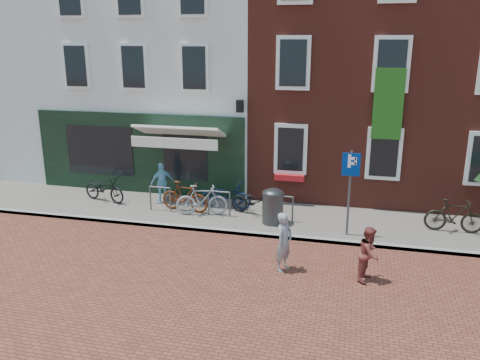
% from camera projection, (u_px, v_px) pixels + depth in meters
% --- Properties ---
extents(ground, '(80.00, 80.00, 0.00)m').
position_uv_depth(ground, '(258.00, 237.00, 14.35)').
color(ground, brown).
extents(sidewalk, '(24.00, 3.00, 0.10)m').
position_uv_depth(sidewalk, '(298.00, 220.00, 15.51)').
color(sidewalk, slate).
rests_on(sidewalk, ground).
extents(building_stucco, '(8.00, 8.00, 9.00)m').
position_uv_depth(building_stucco, '(176.00, 64.00, 20.73)').
color(building_stucco, silver).
rests_on(building_stucco, ground).
extents(building_brick_mid, '(6.00, 8.00, 10.00)m').
position_uv_depth(building_brick_mid, '(346.00, 53.00, 19.02)').
color(building_brick_mid, maroon).
rests_on(building_brick_mid, ground).
extents(filler_left, '(7.00, 8.00, 9.00)m').
position_uv_depth(filler_left, '(21.00, 61.00, 22.42)').
color(filler_left, silver).
rests_on(filler_left, ground).
extents(litter_bin, '(0.64, 0.64, 1.17)m').
position_uv_depth(litter_bin, '(273.00, 204.00, 14.99)').
color(litter_bin, '#393A3C').
rests_on(litter_bin, sidewalk).
extents(parking_sign, '(0.50, 0.08, 2.49)m').
position_uv_depth(parking_sign, '(350.00, 179.00, 13.79)').
color(parking_sign, '#4C4C4F').
rests_on(parking_sign, sidewalk).
extents(woman, '(0.54, 0.64, 1.50)m').
position_uv_depth(woman, '(284.00, 242.00, 12.15)').
color(woman, gray).
rests_on(woman, ground).
extents(boy, '(0.68, 0.78, 1.34)m').
position_uv_depth(boy, '(369.00, 254.00, 11.66)').
color(boy, brown).
rests_on(boy, ground).
extents(cafe_person, '(0.83, 0.80, 1.38)m').
position_uv_depth(cafe_person, '(162.00, 182.00, 16.92)').
color(cafe_person, '#80C2E0').
rests_on(cafe_person, sidewalk).
extents(bicycle_0, '(1.80, 1.01, 0.90)m').
position_uv_depth(bicycle_0, '(104.00, 189.00, 17.04)').
color(bicycle_0, black).
rests_on(bicycle_0, sidewalk).
extents(bicycle_1, '(1.70, 0.70, 0.99)m').
position_uv_depth(bicycle_1, '(185.00, 197.00, 16.05)').
color(bicycle_1, '#5A230B').
rests_on(bicycle_1, sidewalk).
extents(bicycle_2, '(1.71, 0.61, 0.90)m').
position_uv_depth(bicycle_2, '(226.00, 195.00, 16.33)').
color(bicycle_2, navy).
rests_on(bicycle_2, sidewalk).
extents(bicycle_3, '(1.72, 0.84, 0.99)m').
position_uv_depth(bicycle_3, '(202.00, 200.00, 15.71)').
color(bicycle_3, gray).
rests_on(bicycle_3, sidewalk).
extents(bicycle_4, '(1.80, 1.06, 0.90)m').
position_uv_depth(bicycle_4, '(255.00, 201.00, 15.73)').
color(bicycle_4, black).
rests_on(bicycle_4, sidewalk).
extents(bicycle_5, '(1.66, 0.48, 0.99)m').
position_uv_depth(bicycle_5, '(454.00, 216.00, 14.34)').
color(bicycle_5, black).
rests_on(bicycle_5, sidewalk).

